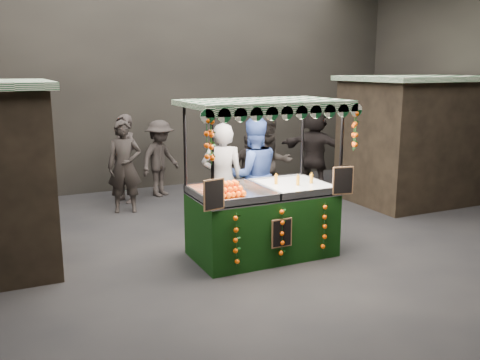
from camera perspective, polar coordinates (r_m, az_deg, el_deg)
name	(u,v)px	position (r m, az deg, el deg)	size (l,w,h in m)	color
ground	(266,249)	(8.26, 2.82, -7.53)	(12.00, 12.00, 0.00)	black
market_hall	(268,23)	(7.80, 3.08, 16.57)	(12.10, 10.10, 5.05)	black
neighbour_stall_right	(418,138)	(11.70, 18.76, 4.29)	(3.00, 2.20, 2.60)	black
juice_stall	(264,209)	(7.80, 2.61, -3.17)	(2.39, 1.41, 2.32)	black
vendor_grey	(223,180)	(8.66, -1.89, -0.04)	(0.82, 0.70, 1.90)	slate
vendor_blue	(253,176)	(8.91, 1.41, 0.48)	(1.03, 0.85, 1.95)	#2B428A
shopper_0	(125,167)	(10.39, -12.40, 1.43)	(0.74, 0.58, 1.79)	black
shopper_1	(270,164)	(10.21, 3.25, 1.76)	(0.99, 0.81, 1.88)	black
shopper_2	(250,170)	(10.52, 1.06, 1.04)	(0.92, 0.46, 1.50)	black
shopper_3	(160,158)	(11.58, -8.65, 2.33)	(1.24, 1.09, 1.66)	#2B2523
shopper_4	(16,171)	(10.36, -23.13, 0.88)	(1.08, 0.96, 1.86)	#2B2523
shopper_5	(315,149)	(12.05, 8.08, 3.31)	(1.50, 1.76, 1.90)	black
shopper_6	(125,159)	(11.17, -12.36, 2.27)	(0.68, 0.79, 1.83)	#2D2624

